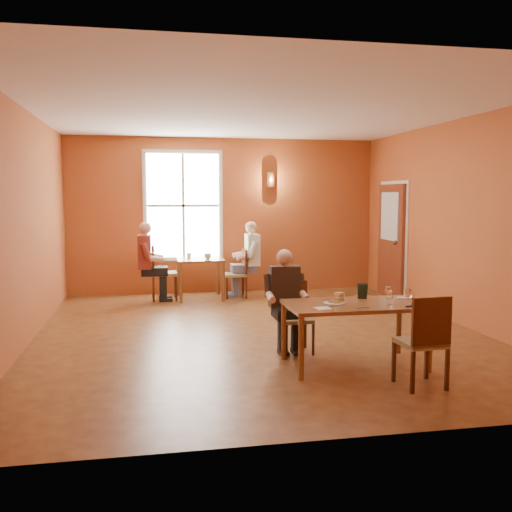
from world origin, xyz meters
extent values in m
cube|color=brown|center=(0.00, 0.00, 0.00)|extent=(6.00, 7.00, 0.01)
cube|color=brown|center=(0.00, 3.50, 1.50)|extent=(6.00, 0.04, 3.00)
cube|color=brown|center=(0.00, -3.50, 1.50)|extent=(6.00, 0.04, 3.00)
cube|color=brown|center=(-3.00, 0.00, 1.50)|extent=(0.04, 7.00, 3.00)
cube|color=brown|center=(3.00, 0.00, 1.50)|extent=(0.04, 7.00, 3.00)
cube|color=white|center=(0.00, 0.00, 3.00)|extent=(6.00, 7.00, 0.04)
cube|color=white|center=(-0.80, 3.45, 1.70)|extent=(1.36, 0.10, 1.96)
cube|color=maroon|center=(2.94, 2.30, 1.05)|extent=(0.12, 1.04, 2.10)
cylinder|color=brown|center=(0.90, 3.40, 2.20)|extent=(0.16, 0.16, 0.28)
cylinder|color=white|center=(0.51, -1.68, 0.72)|extent=(0.26, 0.26, 0.03)
cube|color=tan|center=(0.59, -1.62, 0.75)|extent=(0.11, 0.11, 0.10)
cube|color=#192F21|center=(0.94, -1.43, 0.79)|extent=(0.12, 0.07, 0.18)
cube|color=white|center=(0.73, -1.96, 0.71)|extent=(0.19, 0.09, 0.00)
cube|color=white|center=(0.32, -1.90, 0.71)|extent=(0.19, 0.19, 0.01)
cylinder|color=silver|center=(1.42, -1.49, 0.71)|extent=(0.18, 0.18, 0.01)
cube|color=black|center=(1.27, -1.98, 0.71)|extent=(0.12, 0.08, 0.01)
imported|color=white|center=(-0.41, 2.76, 0.79)|extent=(0.13, 0.13, 0.10)
imported|color=silver|center=(-0.74, 2.97, 0.79)|extent=(0.11, 0.11, 0.09)
camera|label=1|loc=(-1.48, -7.56, 1.88)|focal=40.00mm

